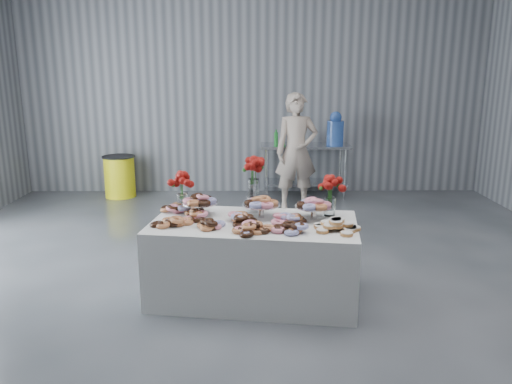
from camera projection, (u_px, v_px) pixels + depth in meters
ground at (255, 304)px, 4.65m from camera, size 9.00×9.00×0.00m
room_walls at (222, 5)px, 4.09m from camera, size 8.04×9.04×4.02m
display_table at (254, 259)px, 4.73m from camera, size 2.02×1.26×0.75m
prep_table at (305, 161)px, 8.49m from camera, size 1.50×0.60×0.90m
donut_mounds at (254, 219)px, 4.58m from camera, size 1.90×1.04×0.09m
cake_stand_left at (200, 201)px, 4.82m from camera, size 0.36×0.36×0.17m
cake_stand_mid at (261, 203)px, 4.75m from camera, size 0.36×0.36×0.17m
cake_stand_right at (314, 205)px, 4.68m from camera, size 0.36×0.36×0.17m
danish_pile at (336, 224)px, 4.39m from camera, size 0.48×0.48×0.11m
bouquet_left at (182, 183)px, 4.91m from camera, size 0.26×0.26×0.42m
bouquet_right at (330, 186)px, 4.77m from camera, size 0.26×0.26×0.42m
bouquet_center at (254, 174)px, 4.89m from camera, size 0.26×0.26×0.57m
water_jug at (335, 130)px, 8.37m from camera, size 0.28×0.28×0.55m
drink_bottles at (287, 137)px, 8.29m from camera, size 0.54×0.08×0.27m
person at (296, 152)px, 7.68m from camera, size 0.70×0.50×1.80m
trash_barrel at (120, 176)px, 8.53m from camera, size 0.55×0.55×0.71m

